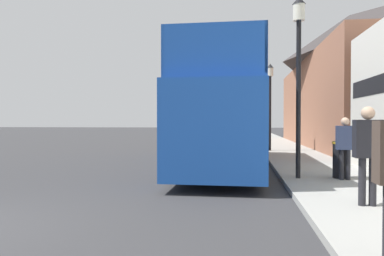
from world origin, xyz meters
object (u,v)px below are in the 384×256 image
(tour_bus, at_px, (225,120))
(parked_car_ahead_of_bus, at_px, (242,139))
(lamp_post_nearest, at_px, (299,54))
(lamp_post_second, at_px, (270,91))
(litter_bin, at_px, (341,158))
(pedestrian_second, at_px, (368,146))
(pedestrian_third, at_px, (345,142))

(tour_bus, bearing_deg, parked_car_ahead_of_bus, 86.21)
(lamp_post_nearest, xyz_separation_m, lamp_post_second, (-0.01, 9.84, -0.22))
(tour_bus, xyz_separation_m, lamp_post_second, (2.12, 6.68, 1.58))
(lamp_post_nearest, relative_size, lamp_post_second, 1.08)
(tour_bus, height_order, litter_bin, tour_bus)
(tour_bus, bearing_deg, lamp_post_second, 73.40)
(litter_bin, bearing_deg, tour_bus, 138.41)
(pedestrian_second, relative_size, lamp_post_nearest, 0.37)
(lamp_post_nearest, height_order, lamp_post_second, lamp_post_nearest)
(parked_car_ahead_of_bus, xyz_separation_m, lamp_post_nearest, (1.51, -10.55, 2.86))
(pedestrian_second, xyz_separation_m, lamp_post_second, (-0.78, 13.14, 2.10))
(lamp_post_nearest, distance_m, litter_bin, 3.13)
(tour_bus, height_order, pedestrian_second, tour_bus)
(pedestrian_third, bearing_deg, parked_car_ahead_of_bus, 104.27)
(pedestrian_third, height_order, lamp_post_nearest, lamp_post_nearest)
(parked_car_ahead_of_bus, xyz_separation_m, lamp_post_second, (1.50, -0.70, 2.65))
(tour_bus, relative_size, lamp_post_nearest, 2.10)
(pedestrian_second, bearing_deg, lamp_post_second, 93.40)
(pedestrian_third, xyz_separation_m, litter_bin, (-0.01, 0.35, -0.47))
(lamp_post_nearest, bearing_deg, pedestrian_second, -76.93)
(parked_car_ahead_of_bus, height_order, lamp_post_second, lamp_post_second)
(lamp_post_nearest, distance_m, lamp_post_second, 9.85)
(pedestrian_second, relative_size, pedestrian_third, 1.10)
(lamp_post_second, bearing_deg, pedestrian_third, -83.04)
(lamp_post_second, bearing_deg, lamp_post_nearest, -89.92)
(pedestrian_second, xyz_separation_m, litter_bin, (0.43, 3.52, -0.58))
(parked_car_ahead_of_bus, relative_size, pedestrian_second, 2.30)
(tour_bus, bearing_deg, litter_bin, -40.58)
(pedestrian_third, relative_size, litter_bin, 1.65)
(pedestrian_third, bearing_deg, litter_bin, 91.82)
(pedestrian_second, bearing_deg, lamp_post_nearest, 103.07)
(tour_bus, distance_m, parked_car_ahead_of_bus, 7.48)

